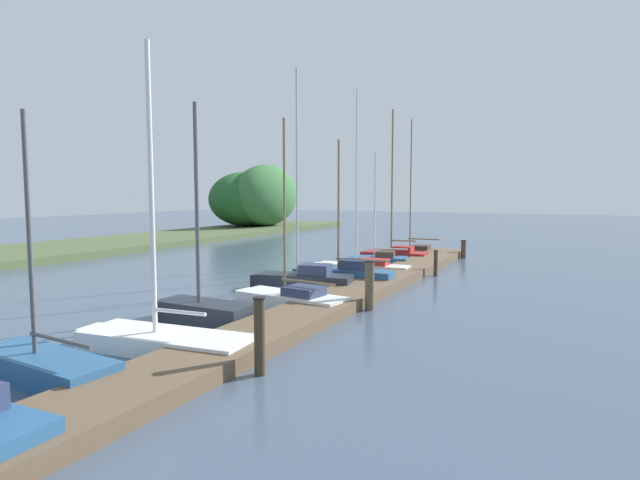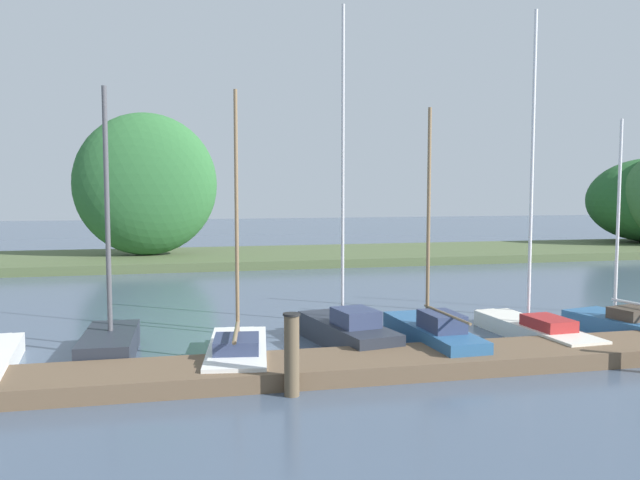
{
  "view_description": "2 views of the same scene",
  "coord_description": "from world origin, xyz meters",
  "px_view_note": "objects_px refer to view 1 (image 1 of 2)",
  "views": [
    {
      "loc": [
        -14.84,
        7.44,
        3.56
      ],
      "look_at": [
        3.25,
        16.57,
        1.72
      ],
      "focal_mm": 29.11,
      "sensor_mm": 36.0,
      "label": 1
    },
    {
      "loc": [
        -2.33,
        1.61,
        3.8
      ],
      "look_at": [
        1.13,
        16.99,
        2.51
      ],
      "focal_mm": 36.84,
      "sensor_mm": 36.0,
      "label": 2
    }
  ],
  "objects_px": {
    "sailboat_9": "(377,260)",
    "sailboat_2": "(39,364)",
    "sailboat_4": "(201,308)",
    "mooring_piling_1": "(260,336)",
    "sailboat_3": "(160,337)",
    "sailboat_7": "(343,274)",
    "mooring_piling_2": "(370,285)",
    "mooring_piling_3": "(436,263)",
    "sailboat_5": "(289,298)",
    "sailboat_11": "(412,250)",
    "sailboat_10": "(394,253)",
    "sailboat_8": "(360,266)",
    "sailboat_6": "(302,279)",
    "mooring_piling_4": "(463,249)"
  },
  "relations": [
    {
      "from": "sailboat_6",
      "to": "sailboat_8",
      "type": "relative_size",
      "value": 0.99
    },
    {
      "from": "mooring_piling_1",
      "to": "mooring_piling_3",
      "type": "distance_m",
      "value": 13.66
    },
    {
      "from": "sailboat_9",
      "to": "sailboat_3",
      "type": "bearing_deg",
      "value": 78.61
    },
    {
      "from": "sailboat_4",
      "to": "mooring_piling_1",
      "type": "relative_size",
      "value": 3.87
    },
    {
      "from": "mooring_piling_4",
      "to": "sailboat_10",
      "type": "bearing_deg",
      "value": 129.62
    },
    {
      "from": "sailboat_4",
      "to": "sailboat_8",
      "type": "bearing_deg",
      "value": -91.73
    },
    {
      "from": "sailboat_8",
      "to": "mooring_piling_4",
      "type": "height_order",
      "value": "sailboat_8"
    },
    {
      "from": "sailboat_3",
      "to": "sailboat_7",
      "type": "relative_size",
      "value": 1.22
    },
    {
      "from": "sailboat_3",
      "to": "sailboat_9",
      "type": "relative_size",
      "value": 1.24
    },
    {
      "from": "sailboat_11",
      "to": "mooring_piling_3",
      "type": "bearing_deg",
      "value": 111.73
    },
    {
      "from": "sailboat_4",
      "to": "sailboat_6",
      "type": "height_order",
      "value": "sailboat_6"
    },
    {
      "from": "mooring_piling_2",
      "to": "sailboat_3",
      "type": "bearing_deg",
      "value": 155.29
    },
    {
      "from": "sailboat_10",
      "to": "mooring_piling_3",
      "type": "xyz_separation_m",
      "value": [
        -4.21,
        -3.29,
        0.19
      ]
    },
    {
      "from": "sailboat_10",
      "to": "mooring_piling_2",
      "type": "relative_size",
      "value": 5.2
    },
    {
      "from": "sailboat_5",
      "to": "sailboat_4",
      "type": "bearing_deg",
      "value": 73.18
    },
    {
      "from": "sailboat_3",
      "to": "mooring_piling_1",
      "type": "distance_m",
      "value": 2.95
    },
    {
      "from": "sailboat_7",
      "to": "mooring_piling_1",
      "type": "relative_size",
      "value": 3.62
    },
    {
      "from": "sailboat_2",
      "to": "sailboat_6",
      "type": "bearing_deg",
      "value": -86.4
    },
    {
      "from": "sailboat_6",
      "to": "sailboat_8",
      "type": "bearing_deg",
      "value": -105.52
    },
    {
      "from": "sailboat_5",
      "to": "mooring_piling_1",
      "type": "relative_size",
      "value": 3.77
    },
    {
      "from": "sailboat_8",
      "to": "sailboat_4",
      "type": "bearing_deg",
      "value": 83.01
    },
    {
      "from": "sailboat_8",
      "to": "sailboat_9",
      "type": "distance_m",
      "value": 2.58
    },
    {
      "from": "sailboat_2",
      "to": "sailboat_10",
      "type": "distance_m",
      "value": 19.97
    },
    {
      "from": "sailboat_5",
      "to": "sailboat_6",
      "type": "xyz_separation_m",
      "value": [
        2.67,
        1.03,
        0.11
      ]
    },
    {
      "from": "sailboat_3",
      "to": "mooring_piling_3",
      "type": "distance_m",
      "value": 13.67
    },
    {
      "from": "sailboat_4",
      "to": "sailboat_6",
      "type": "distance_m",
      "value": 5.4
    },
    {
      "from": "sailboat_6",
      "to": "sailboat_9",
      "type": "bearing_deg",
      "value": -102.62
    },
    {
      "from": "sailboat_5",
      "to": "mooring_piling_3",
      "type": "relative_size",
      "value": 5.23
    },
    {
      "from": "sailboat_7",
      "to": "sailboat_9",
      "type": "relative_size",
      "value": 1.01
    },
    {
      "from": "sailboat_9",
      "to": "sailboat_10",
      "type": "xyz_separation_m",
      "value": [
        2.39,
        -0.06,
        0.06
      ]
    },
    {
      "from": "mooring_piling_1",
      "to": "mooring_piling_3",
      "type": "height_order",
      "value": "mooring_piling_1"
    },
    {
      "from": "mooring_piling_1",
      "to": "sailboat_7",
      "type": "bearing_deg",
      "value": 15.28
    },
    {
      "from": "sailboat_5",
      "to": "sailboat_11",
      "type": "relative_size",
      "value": 0.76
    },
    {
      "from": "sailboat_6",
      "to": "sailboat_7",
      "type": "height_order",
      "value": "sailboat_6"
    },
    {
      "from": "mooring_piling_1",
      "to": "mooring_piling_2",
      "type": "xyz_separation_m",
      "value": [
        6.26,
        0.15,
        -0.01
      ]
    },
    {
      "from": "sailboat_8",
      "to": "sailboat_10",
      "type": "distance_m",
      "value": 4.97
    },
    {
      "from": "sailboat_11",
      "to": "mooring_piling_1",
      "type": "relative_size",
      "value": 4.97
    },
    {
      "from": "sailboat_4",
      "to": "mooring_piling_3",
      "type": "height_order",
      "value": "sailboat_4"
    },
    {
      "from": "sailboat_2",
      "to": "sailboat_8",
      "type": "height_order",
      "value": "sailboat_8"
    },
    {
      "from": "sailboat_5",
      "to": "sailboat_2",
      "type": "bearing_deg",
      "value": 89.04
    },
    {
      "from": "sailboat_5",
      "to": "sailboat_10",
      "type": "height_order",
      "value": "sailboat_10"
    },
    {
      "from": "mooring_piling_2",
      "to": "sailboat_9",
      "type": "bearing_deg",
      "value": 19.15
    },
    {
      "from": "sailboat_11",
      "to": "sailboat_6",
      "type": "bearing_deg",
      "value": 85.45
    },
    {
      "from": "sailboat_4",
      "to": "mooring_piling_2",
      "type": "relative_size",
      "value": 3.94
    },
    {
      "from": "mooring_piling_3",
      "to": "sailboat_5",
      "type": "bearing_deg",
      "value": 162.67
    },
    {
      "from": "sailboat_2",
      "to": "sailboat_7",
      "type": "relative_size",
      "value": 0.91
    },
    {
      "from": "mooring_piling_3",
      "to": "mooring_piling_1",
      "type": "bearing_deg",
      "value": 179.97
    },
    {
      "from": "sailboat_9",
      "to": "sailboat_2",
      "type": "bearing_deg",
      "value": 75.84
    },
    {
      "from": "sailboat_5",
      "to": "sailboat_11",
      "type": "distance_m",
      "value": 15.08
    },
    {
      "from": "mooring_piling_4",
      "to": "mooring_piling_2",
      "type": "bearing_deg",
      "value": -179.88
    }
  ]
}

